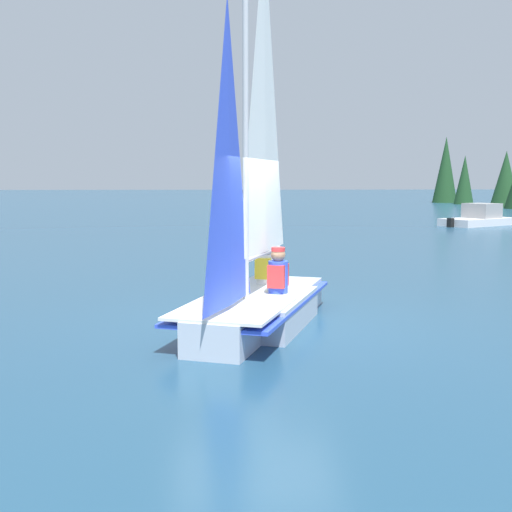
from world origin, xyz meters
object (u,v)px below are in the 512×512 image
sailboat_main (256,269)px  sailor_helm (278,282)px  motorboat_distant (479,218)px  sailor_crew (265,273)px

sailboat_main → sailor_helm: 0.48m
motorboat_distant → sailor_helm: bearing=-151.0°
sailboat_main → sailor_helm: bearing=142.0°
sailboat_main → sailor_helm: size_ratio=5.24×
sailor_helm → sailor_crew: size_ratio=1.00×
sailboat_main → sailor_crew: sailboat_main is taller
sailor_helm → motorboat_distant: 23.56m
sailor_crew → motorboat_distant: 22.84m
sailor_crew → sailboat_main: bearing=9.2°
sailboat_main → sailor_crew: (-1.13, 0.23, -0.24)m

